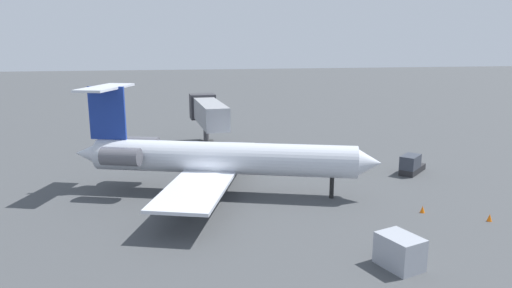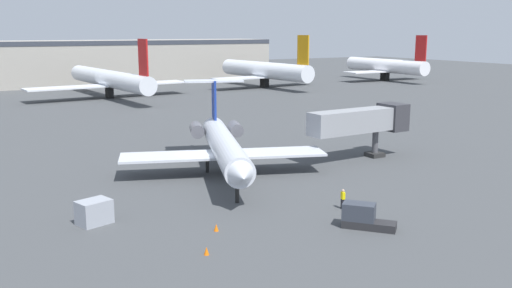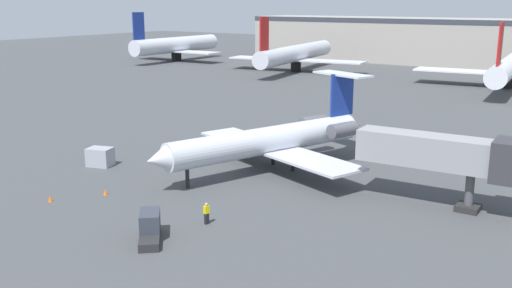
% 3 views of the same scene
% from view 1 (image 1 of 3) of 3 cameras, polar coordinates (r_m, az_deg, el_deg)
% --- Properties ---
extents(ground_plane, '(400.00, 400.00, 0.10)m').
position_cam_1_polar(ground_plane, '(36.98, -6.49, -7.55)').
color(ground_plane, '#424447').
extents(regional_jet, '(21.33, 25.58, 9.00)m').
position_cam_1_polar(regional_jet, '(38.73, -5.32, -1.61)').
color(regional_jet, silver).
rests_on(regional_jet, ground_plane).
extents(jet_bridge, '(13.31, 3.55, 6.16)m').
position_cam_1_polar(jet_bridge, '(55.79, -6.04, 4.00)').
color(jet_bridge, gray).
rests_on(jet_bridge, ground_plane).
extents(ground_crew_marshaller, '(0.35, 0.45, 1.69)m').
position_cam_1_polar(ground_crew_marshaller, '(46.80, 13.12, -2.37)').
color(ground_crew_marshaller, black).
rests_on(ground_crew_marshaller, ground_plane).
extents(baggage_tug_lead, '(3.70, 3.92, 1.90)m').
position_cam_1_polar(baggage_tug_lead, '(47.53, 18.80, -2.52)').
color(baggage_tug_lead, '#262628').
rests_on(baggage_tug_lead, ground_plane).
extents(cargo_container_uld, '(2.87, 2.44, 1.88)m').
position_cam_1_polar(cargo_container_uld, '(27.94, 17.49, -12.67)').
color(cargo_container_uld, '#999EA8').
rests_on(cargo_container_uld, ground_plane).
extents(traffic_cone_near, '(0.36, 0.36, 0.55)m').
position_cam_1_polar(traffic_cone_near, '(37.33, 27.13, -8.16)').
color(traffic_cone_near, orange).
rests_on(traffic_cone_near, ground_plane).
extents(traffic_cone_mid, '(0.36, 0.36, 0.55)m').
position_cam_1_polar(traffic_cone_mid, '(37.10, 20.06, -7.65)').
color(traffic_cone_mid, orange).
rests_on(traffic_cone_mid, ground_plane).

